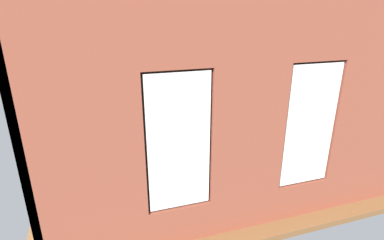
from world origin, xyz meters
TOP-DOWN VIEW (x-y plane):
  - ground_plane at (0.00, 0.00)m, footprint 6.24×5.71m
  - brick_wall_with_windows at (-0.00, 2.47)m, footprint 5.64×0.30m
  - white_wall_right at (2.77, 0.20)m, footprint 0.10×4.71m
  - couch_by_window at (0.42, 1.82)m, footprint 1.84×0.87m
  - couch_left at (-2.12, 0.60)m, footprint 0.95×1.77m
  - coffee_table at (0.46, 0.03)m, footprint 1.31×0.75m
  - cup_ceramic at (0.62, -0.06)m, footprint 0.08×0.08m
  - candle_jar at (0.36, 0.14)m, footprint 0.08×0.08m
  - table_plant_small at (0.46, 0.03)m, footprint 0.11×0.11m
  - remote_silver at (0.85, 0.14)m, footprint 0.18×0.10m
  - media_console at (2.47, 0.13)m, footprint 1.20×0.42m
  - tv_flatscreen at (2.47, 0.13)m, footprint 1.16×0.20m
  - papasan_chair at (0.13, -1.47)m, footprint 1.12×1.12m
  - potted_plant_near_tv at (1.91, 1.17)m, footprint 1.19×1.12m
  - potted_plant_by_left_couch at (-1.72, -0.72)m, footprint 0.23×0.23m
  - potted_plant_mid_room_small at (-0.62, -1.00)m, footprint 0.31×0.31m
  - potted_plant_corner_far_left at (-2.27, 1.93)m, footprint 1.10×1.07m
  - potted_plant_beside_window_right at (1.49, 1.92)m, footprint 0.78×0.73m
  - potted_plant_between_couches at (-0.96, 1.76)m, footprint 0.98×0.85m

SIDE VIEW (x-z plane):
  - ground_plane at x=0.00m, z-range -0.10..0.00m
  - media_console at x=2.47m, z-range 0.00..0.50m
  - potted_plant_mid_room_small at x=-0.62m, z-range 0.08..0.52m
  - potted_plant_by_left_couch at x=-1.72m, z-range 0.07..0.54m
  - couch_by_window at x=0.42m, z-range -0.07..0.73m
  - couch_left at x=-2.12m, z-range -0.07..0.73m
  - coffee_table at x=0.46m, z-range 0.17..0.62m
  - papasan_chair at x=0.13m, z-range 0.10..0.80m
  - remote_silver at x=0.85m, z-range 0.45..0.47m
  - cup_ceramic at x=0.62m, z-range 0.45..0.55m
  - candle_jar at x=0.36m, z-range 0.45..0.57m
  - table_plant_small at x=0.46m, z-range 0.46..0.65m
  - potted_plant_beside_window_right at x=1.49m, z-range 0.01..1.27m
  - potted_plant_corner_far_left at x=-2.27m, z-range 0.11..1.42m
  - potted_plant_near_tv at x=1.91m, z-range 0.13..1.44m
  - tv_flatscreen at x=2.47m, z-range 0.50..1.26m
  - potted_plant_between_couches at x=-0.96m, z-range 0.23..1.58m
  - brick_wall_with_windows at x=0.00m, z-range 0.00..3.28m
  - white_wall_right at x=2.77m, z-range 0.00..3.29m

